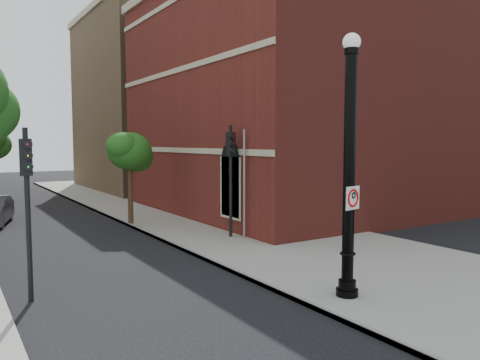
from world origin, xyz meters
TOP-DOWN VIEW (x-y plane):
  - ground at (0.00, 0.00)m, footprint 120.00×120.00m
  - sidewalk_right at (6.00, 10.00)m, footprint 8.00×60.00m
  - curb_edge at (2.05, 10.00)m, footprint 0.10×60.00m
  - brick_wall_building at (16.00, 14.00)m, footprint 22.30×16.30m
  - bg_building_tan_b at (16.00, 30.00)m, footprint 22.00×14.00m
  - lamppost at (3.16, 0.52)m, footprint 0.55×0.55m
  - no_parking_sign at (3.12, 0.36)m, footprint 0.55×0.15m
  - traffic_signal_left at (-3.44, 4.60)m, footprint 0.32×0.37m
  - traffic_signal_right at (4.51, 8.27)m, footprint 0.33×0.39m
  - utility_pole at (4.80, 7.72)m, footprint 0.09×0.09m
  - street_tree_c at (2.21, 13.45)m, footprint 2.42×2.19m

SIDE VIEW (x-z plane):
  - ground at x=0.00m, z-range 0.00..0.00m
  - sidewalk_right at x=6.00m, z-range 0.00..0.12m
  - curb_edge at x=2.05m, z-range 0.00..0.14m
  - utility_pole at x=4.80m, z-range 0.00..4.39m
  - no_parking_sign at x=3.12m, z-range 2.29..2.85m
  - traffic_signal_left at x=-3.44m, z-range 0.74..4.98m
  - lamppost at x=3.16m, z-range -0.25..6.22m
  - traffic_signal_right at x=4.51m, z-range 0.80..5.37m
  - street_tree_c at x=2.21m, z-range 1.25..5.62m
  - brick_wall_building at x=16.00m, z-range 0.01..12.51m
  - bg_building_tan_b at x=16.00m, z-range 0.00..14.00m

